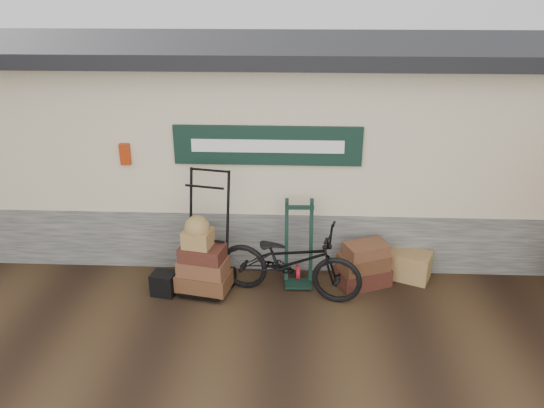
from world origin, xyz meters
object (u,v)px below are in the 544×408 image
Objects in this scene: green_barrow at (299,243)px; wicker_hamper at (408,265)px; suitcase_stack at (363,264)px; bicycle at (290,257)px; porter_trolley at (207,231)px; black_trunk at (164,283)px.

wicker_hamper is at bearing 5.68° from green_barrow.
wicker_hamper is (1.60, 0.21, -0.42)m from green_barrow.
suitcase_stack is 1.12m from bicycle.
suitcase_stack is 0.37× the size of bicycle.
porter_trolley is at bearing -174.31° from green_barrow.
bicycle is (1.74, 0.07, 0.42)m from black_trunk.
green_barrow is (1.27, 0.17, -0.24)m from porter_trolley.
green_barrow is 0.63× the size of bicycle.
green_barrow is at bearing 12.28° from black_trunk.
black_trunk is (-0.59, -0.24, -0.71)m from porter_trolley.
porter_trolley is 0.87× the size of bicycle.
green_barrow is at bearing -6.92° from bicycle.
porter_trolley is at bearing 21.87° from black_trunk.
wicker_hamper is 1.84m from bicycle.
bicycle is (-1.72, -0.54, 0.38)m from wicker_hamper.
wicker_hamper is 3.52m from black_trunk.
green_barrow reaches higher than suitcase_stack.
black_trunk is (-1.86, -0.41, -0.47)m from green_barrow.
bicycle is at bearing 3.49° from porter_trolley.
bicycle reaches higher than wicker_hamper.
porter_trolley is 0.95m from black_trunk.
wicker_hamper is 0.31× the size of bicycle.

